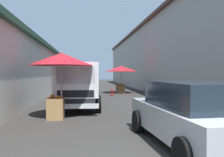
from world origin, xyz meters
TOP-DOWN VIEW (x-y plane):
  - ground at (13.50, 0.00)m, footprint 90.00×90.00m
  - building_left_whitewash at (15.75, 7.48)m, footprint 49.80×7.50m
  - building_right_concrete at (15.75, -7.48)m, footprint 49.80×7.50m
  - fruit_stall_far_right at (15.84, 1.80)m, footprint 2.22×2.22m
  - fruit_stall_far_left at (5.91, 2.22)m, footprint 2.33×2.33m
  - fruit_stall_near_right at (15.88, -1.60)m, footprint 2.68×2.68m
  - hatchback_car at (2.28, -1.06)m, footprint 4.00×2.11m
  - delivery_truck at (7.58, 1.63)m, footprint 4.98×2.12m
  - vendor_by_crates at (15.67, 3.15)m, footprint 0.51×0.48m
  - parked_scooter at (13.74, -3.29)m, footprint 1.68×0.49m
  - plastic_stool at (13.80, -0.60)m, footprint 0.30×0.30m

SIDE VIEW (x-z plane):
  - ground at x=13.50m, z-range 0.00..0.00m
  - plastic_stool at x=13.80m, z-range 0.11..0.54m
  - parked_scooter at x=13.74m, z-range -0.12..1.02m
  - hatchback_car at x=2.28m, z-range 0.01..1.46m
  - vendor_by_crates at x=15.67m, z-range 0.14..1.81m
  - delivery_truck at x=7.58m, z-range 0.00..2.08m
  - fruit_stall_far_right at x=15.84m, z-range 0.53..2.87m
  - building_left_whitewash at x=15.75m, z-range 0.01..3.63m
  - fruit_stall_near_right at x=15.88m, z-range 0.69..3.00m
  - fruit_stall_far_left at x=5.91m, z-range 0.70..3.17m
  - building_right_concrete at x=15.75m, z-range 0.01..6.26m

